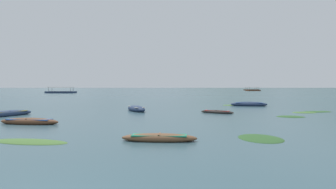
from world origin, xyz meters
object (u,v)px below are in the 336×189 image
ferry_1 (251,90)px  ferry_2 (61,92)px  rowboat_6 (29,122)px  ferry_0 (253,90)px  rowboat_4 (249,104)px  rowboat_3 (7,114)px  rowboat_5 (217,112)px  rowboat_2 (136,109)px  rowboat_0 (159,138)px

ferry_1 → ferry_2: bearing=-139.6°
rowboat_6 → ferry_0: bearing=66.3°
rowboat_4 → ferry_1: bearing=71.3°
rowboat_3 → rowboat_5: 17.47m
rowboat_4 → ferry_0: size_ratio=0.49×
rowboat_5 → rowboat_3: bearing=-174.0°
rowboat_2 → rowboat_3: (-9.99, -4.32, -0.03)m
rowboat_4 → rowboat_6: size_ratio=1.14×
ferry_0 → ferry_2: size_ratio=0.85×
rowboat_3 → rowboat_5: rowboat_3 is taller
rowboat_3 → rowboat_6: bearing=-51.2°
rowboat_6 → ferry_0: 162.86m
rowboat_5 → ferry_2: size_ratio=0.27×
rowboat_6 → rowboat_0: bearing=-35.3°
rowboat_4 → rowboat_6: bearing=-140.1°
rowboat_0 → rowboat_2: size_ratio=0.86×
rowboat_4 → ferry_2: ferry_2 is taller
rowboat_6 → ferry_0: (65.58, 149.08, 0.29)m
rowboat_6 → ferry_2: size_ratio=0.37×
rowboat_3 → ferry_2: size_ratio=0.40×
rowboat_2 → rowboat_5: size_ratio=1.31×
rowboat_3 → rowboat_5: size_ratio=1.44×
rowboat_4 → ferry_0: bearing=70.8°
rowboat_0 → rowboat_6: size_ratio=0.83×
rowboat_0 → rowboat_5: size_ratio=1.12×
rowboat_5 → rowboat_2: bearing=161.3°
rowboat_0 → rowboat_3: (-12.18, 10.78, 0.05)m
ferry_0 → ferry_1: same height
rowboat_6 → ferry_2: 95.89m
rowboat_5 → ferry_1: size_ratio=0.28×
rowboat_3 → rowboat_5: bearing=6.0°
rowboat_0 → rowboat_6: (-8.17, 5.78, 0.03)m
rowboat_0 → ferry_1: (66.85, 186.15, 0.32)m
ferry_0 → ferry_2: 111.33m
rowboat_6 → ferry_1: 195.34m
rowboat_0 → ferry_2: 104.08m
rowboat_4 → rowboat_5: size_ratio=1.54×
ferry_0 → ferry_1: 32.68m
rowboat_5 → ferry_0: bearing=69.8°
rowboat_2 → ferry_1: 184.45m
ferry_0 → rowboat_3: bearing=-115.8°
rowboat_6 → rowboat_4: bearing=39.9°
rowboat_6 → ferry_1: ferry_1 is taller
rowboat_4 → rowboat_5: bearing=-122.6°
ferry_1 → rowboat_2: bearing=-112.0°
rowboat_5 → ferry_0: ferry_0 is taller
rowboat_4 → ferry_2: (-48.82, 75.13, 0.24)m
rowboat_4 → rowboat_5: 11.00m
rowboat_5 → ferry_1: 184.17m
rowboat_2 → ferry_1: ferry_1 is taller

